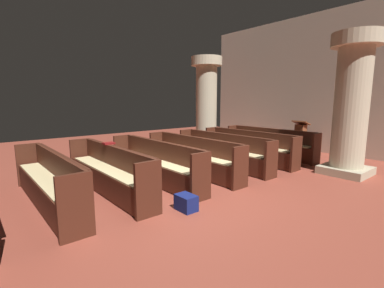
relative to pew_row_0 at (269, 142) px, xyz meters
The scene contains 14 objects.
ground_plane 4.25m from the pew_row_0, 75.62° to the right, with size 19.20×19.20×0.00m, color brown.
back_wall 2.87m from the pew_row_0, 62.13° to the left, with size 10.00×0.16×4.50m, color beige.
pew_row_0 is the anchor object (origin of this frame).
pew_row_1 1.03m from the pew_row_0, 90.00° to the right, with size 3.01×0.46×0.85m.
pew_row_2 2.06m from the pew_row_0, 90.00° to the right, with size 3.01×0.46×0.85m.
pew_row_3 3.09m from the pew_row_0, 90.00° to the right, with size 3.01×0.47×0.85m.
pew_row_4 4.12m from the pew_row_0, 90.00° to the right, with size 3.01×0.46×0.85m.
pew_row_5 5.16m from the pew_row_0, 90.00° to the right, with size 3.01×0.46×0.85m.
pew_row_6 6.19m from the pew_row_0, 90.00° to the right, with size 3.01×0.47×0.85m.
pillar_aisle_side 2.67m from the pew_row_0, ahead, with size 1.06×1.06×3.18m.
pillar_far_side 2.65m from the pew_row_0, 167.85° to the right, with size 1.06×1.06×3.18m.
lectern 1.15m from the pew_row_0, 68.49° to the left, with size 0.48×0.45×1.08m.
hymn_book 4.99m from the pew_row_0, 94.30° to the right, with size 0.16×0.22×0.04m, color maroon.
kneeler_box_navy 4.88m from the pew_row_0, 70.47° to the right, with size 0.34×0.24×0.25m, color navy.
Camera 1 is at (3.80, -3.08, 1.74)m, focal length 25.73 mm.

